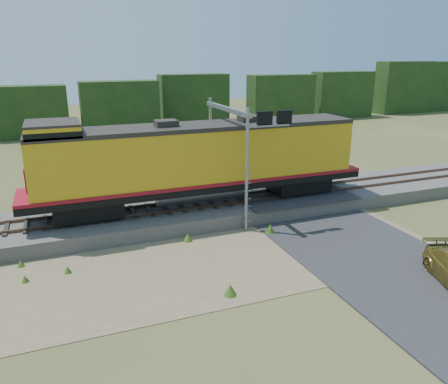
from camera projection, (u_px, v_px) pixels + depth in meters
name	position (u px, v px, depth m)	size (l,w,h in m)	color
ground	(218.00, 265.00, 19.72)	(140.00, 140.00, 0.00)	#475123
ballast	(181.00, 213.00, 24.93)	(70.00, 5.00, 0.80)	slate
rails	(181.00, 205.00, 24.78)	(70.00, 1.54, 0.16)	brown
dirt_shoulder	(172.00, 267.00, 19.47)	(26.00, 8.00, 0.03)	#8C7754
road	(338.00, 235.00, 22.76)	(7.00, 66.00, 0.86)	#38383A
tree_line_north	(108.00, 106.00, 52.54)	(130.00, 3.00, 6.50)	#1B3413
weed_clumps	(140.00, 278.00, 18.60)	(15.00, 6.20, 0.56)	#3E601B
locomotive	(197.00, 160.00, 24.35)	(19.43, 2.96, 5.01)	black
signal_gantry	(237.00, 133.00, 24.05)	(2.60, 6.20, 6.56)	gray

